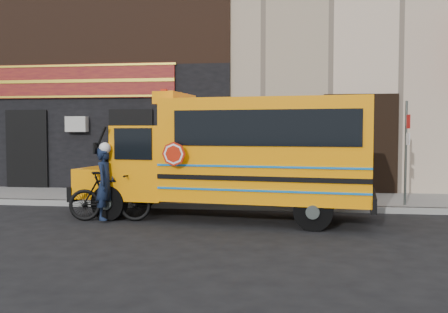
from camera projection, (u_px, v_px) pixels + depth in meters
name	position (u px, v px, depth m)	size (l,w,h in m)	color
ground	(196.00, 229.00, 10.39)	(120.00, 120.00, 0.00)	black
curb	(216.00, 206.00, 12.96)	(40.00, 0.20, 0.15)	gray
sidewalk	(224.00, 198.00, 14.44)	(40.00, 3.00, 0.15)	#63625C
building	(245.00, 31.00, 20.42)	(20.00, 10.70, 12.00)	#CAB197
school_bus	(240.00, 154.00, 11.49)	(7.11, 2.94, 2.92)	black
sign_pole	(406.00, 150.00, 12.60)	(0.09, 0.24, 2.79)	#404743
bicycle	(110.00, 196.00, 11.22)	(0.53, 1.87, 1.12)	black
cyclist	(105.00, 186.00, 11.15)	(0.59, 0.39, 1.62)	black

